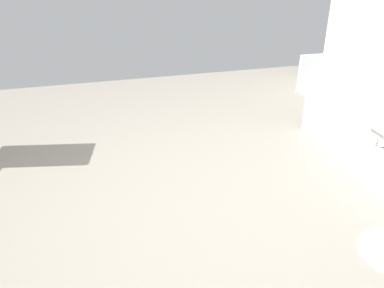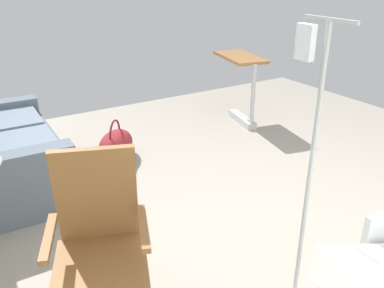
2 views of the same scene
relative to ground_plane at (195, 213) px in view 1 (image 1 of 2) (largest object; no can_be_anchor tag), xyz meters
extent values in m
plane|color=gray|center=(0.00, 0.00, 0.00)|extent=(6.30, 6.30, 0.00)
cube|color=white|center=(-1.81, -0.52, 0.42)|extent=(0.96, 1.19, 0.14)
cube|color=silver|center=(-1.83, -1.12, 0.53)|extent=(0.95, 0.09, 0.36)
cylinder|color=black|center=(-2.18, -0.83, 0.05)|extent=(0.10, 0.10, 0.10)
cylinder|color=black|center=(-1.46, -0.86, 0.05)|extent=(0.10, 0.10, 0.10)
camera|label=1|loc=(0.62, 2.10, 1.61)|focal=37.18mm
camera|label=2|loc=(-2.22, 2.10, 1.89)|focal=38.29mm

